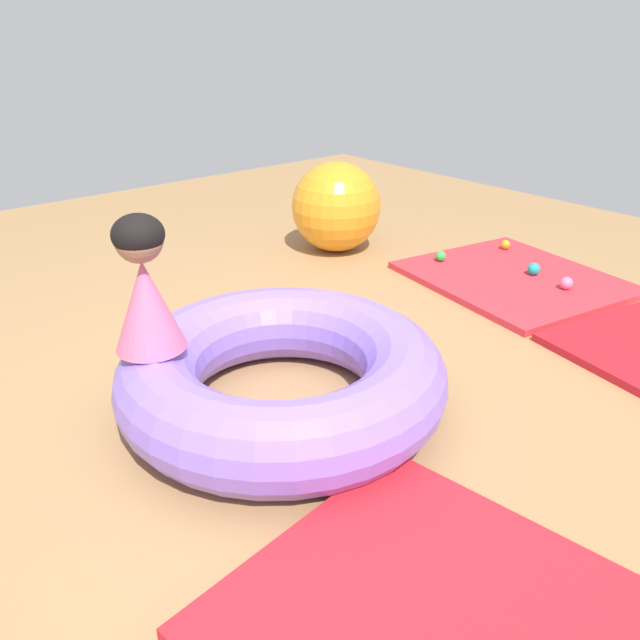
{
  "coord_description": "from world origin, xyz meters",
  "views": [
    {
      "loc": [
        1.75,
        -1.27,
        1.46
      ],
      "look_at": [
        -0.05,
        0.26,
        0.35
      ],
      "focal_mm": 35.96,
      "sensor_mm": 36.0,
      "label": 1
    }
  ],
  "objects_px": {
    "inflatable_cushion": "(282,375)",
    "play_ball_orange": "(505,245)",
    "play_ball_teal": "(534,269)",
    "play_ball_green": "(441,256)",
    "exercise_ball_large": "(336,207)",
    "child_in_pink": "(144,285)",
    "play_ball_pink": "(566,283)"
  },
  "relations": [
    {
      "from": "inflatable_cushion",
      "to": "play_ball_teal",
      "type": "distance_m",
      "value": 2.05
    },
    {
      "from": "play_ball_pink",
      "to": "play_ball_teal",
      "type": "bearing_deg",
      "value": 166.65
    },
    {
      "from": "play_ball_teal",
      "to": "exercise_ball_large",
      "type": "height_order",
      "value": "exercise_ball_large"
    },
    {
      "from": "inflatable_cushion",
      "to": "play_ball_teal",
      "type": "xyz_separation_m",
      "value": [
        -0.15,
        2.04,
        -0.09
      ]
    },
    {
      "from": "child_in_pink",
      "to": "play_ball_green",
      "type": "xyz_separation_m",
      "value": [
        -0.42,
        2.22,
        -0.51
      ]
    },
    {
      "from": "play_ball_pink",
      "to": "exercise_ball_large",
      "type": "bearing_deg",
      "value": -162.71
    },
    {
      "from": "inflatable_cushion",
      "to": "play_ball_orange",
      "type": "xyz_separation_m",
      "value": [
        -0.55,
        2.33,
        -0.09
      ]
    },
    {
      "from": "inflatable_cushion",
      "to": "child_in_pink",
      "type": "height_order",
      "value": "child_in_pink"
    },
    {
      "from": "play_ball_pink",
      "to": "exercise_ball_large",
      "type": "height_order",
      "value": "exercise_ball_large"
    },
    {
      "from": "play_ball_orange",
      "to": "play_ball_teal",
      "type": "height_order",
      "value": "play_ball_teal"
    },
    {
      "from": "exercise_ball_large",
      "to": "inflatable_cushion",
      "type": "bearing_deg",
      "value": -47.82
    },
    {
      "from": "inflatable_cushion",
      "to": "exercise_ball_large",
      "type": "relative_size",
      "value": 2.16
    },
    {
      "from": "play_ball_teal",
      "to": "child_in_pink",
      "type": "bearing_deg",
      "value": -92.6
    },
    {
      "from": "inflatable_cushion",
      "to": "play_ball_orange",
      "type": "height_order",
      "value": "inflatable_cushion"
    },
    {
      "from": "play_ball_green",
      "to": "exercise_ball_large",
      "type": "xyz_separation_m",
      "value": [
        -0.7,
        -0.28,
        0.23
      ]
    },
    {
      "from": "inflatable_cushion",
      "to": "play_ball_green",
      "type": "relative_size",
      "value": 19.68
    },
    {
      "from": "child_in_pink",
      "to": "play_ball_teal",
      "type": "xyz_separation_m",
      "value": [
        0.11,
        2.46,
        -0.5
      ]
    },
    {
      "from": "child_in_pink",
      "to": "inflatable_cushion",
      "type": "bearing_deg",
      "value": -52.25
    },
    {
      "from": "inflatable_cushion",
      "to": "play_ball_green",
      "type": "height_order",
      "value": "inflatable_cushion"
    },
    {
      "from": "child_in_pink",
      "to": "play_ball_green",
      "type": "bearing_deg",
      "value": -9.68
    },
    {
      "from": "child_in_pink",
      "to": "play_ball_teal",
      "type": "height_order",
      "value": "child_in_pink"
    },
    {
      "from": "inflatable_cushion",
      "to": "play_ball_pink",
      "type": "bearing_deg",
      "value": 86.99
    },
    {
      "from": "play_ball_teal",
      "to": "exercise_ball_large",
      "type": "relative_size",
      "value": 0.12
    },
    {
      "from": "play_ball_orange",
      "to": "play_ball_pink",
      "type": "xyz_separation_m",
      "value": [
        0.65,
        -0.34,
        0.0
      ]
    },
    {
      "from": "play_ball_orange",
      "to": "play_ball_teal",
      "type": "bearing_deg",
      "value": -35.18
    },
    {
      "from": "child_in_pink",
      "to": "exercise_ball_large",
      "type": "height_order",
      "value": "child_in_pink"
    },
    {
      "from": "inflatable_cushion",
      "to": "exercise_ball_large",
      "type": "bearing_deg",
      "value": 132.18
    },
    {
      "from": "play_ball_green",
      "to": "play_ball_orange",
      "type": "bearing_deg",
      "value": 75.99
    },
    {
      "from": "child_in_pink",
      "to": "play_ball_green",
      "type": "relative_size",
      "value": 7.74
    },
    {
      "from": "inflatable_cushion",
      "to": "child_in_pink",
      "type": "relative_size",
      "value": 2.54
    },
    {
      "from": "play_ball_orange",
      "to": "inflatable_cushion",
      "type": "bearing_deg",
      "value": -76.77
    },
    {
      "from": "play_ball_orange",
      "to": "child_in_pink",
      "type": "bearing_deg",
      "value": -84.03
    }
  ]
}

